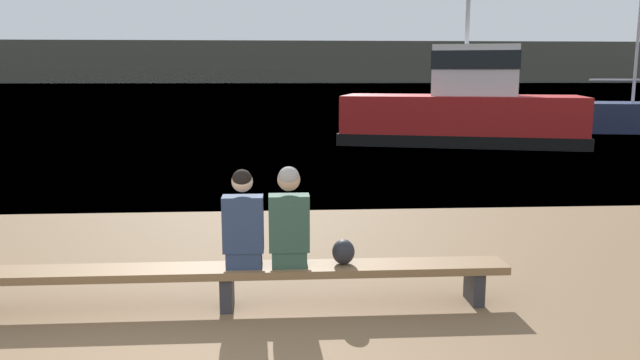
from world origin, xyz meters
TOP-DOWN VIEW (x-y plane):
  - water_surface at (0.00, 126.67)m, footprint 240.00×240.00m
  - far_shoreline at (0.00, 149.20)m, footprint 600.00×12.00m
  - bench_main at (0.37, 2.22)m, footprint 5.64×0.41m
  - person_left at (0.55, 2.22)m, footprint 0.40×0.42m
  - person_right at (1.00, 2.22)m, footprint 0.40×0.42m
  - shopping_bag at (1.54, 2.24)m, footprint 0.23×0.24m
  - tugboat_red at (6.99, 16.56)m, footprint 8.33×4.97m

SIDE VIEW (x-z plane):
  - water_surface at x=0.00m, z-range 0.00..0.00m
  - bench_main at x=0.37m, z-range 0.13..0.56m
  - shopping_bag at x=1.54m, z-range 0.43..0.68m
  - person_left at x=0.55m, z-range 0.36..1.35m
  - person_right at x=1.00m, z-range 0.37..1.38m
  - tugboat_red at x=6.99m, z-range -1.77..3.82m
  - far_shoreline at x=0.00m, z-range 0.00..9.71m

